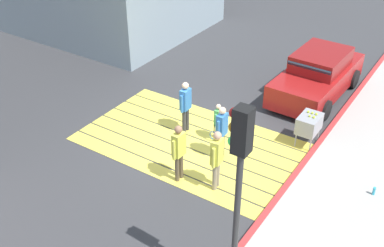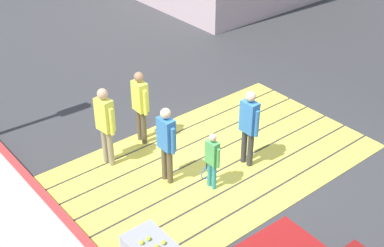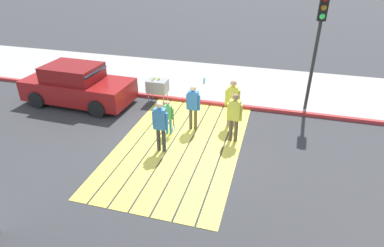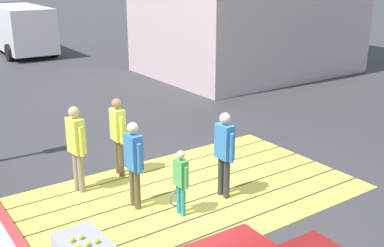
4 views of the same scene
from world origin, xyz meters
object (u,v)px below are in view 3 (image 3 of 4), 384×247
object	(u,v)px
water_bottle	(204,80)
pedestrian_adult_lead	(232,100)
car_parked_near_curb	(78,86)
pedestrian_teen_behind	(193,104)
traffic_light_corner	(319,32)
pedestrian_adult_trailing	(234,114)
tennis_ball_cart	(157,86)
pedestrian_adult_side	(160,123)
pedestrian_child_with_racket	(169,116)

from	to	relation	value
water_bottle	pedestrian_adult_lead	world-z (taller)	pedestrian_adult_lead
car_parked_near_curb	water_bottle	world-z (taller)	car_parked_near_curb
pedestrian_teen_behind	traffic_light_corner	bearing A→B (deg)	123.07
pedestrian_adult_lead	pedestrian_adult_trailing	world-z (taller)	pedestrian_adult_lead
traffic_light_corner	pedestrian_teen_behind	world-z (taller)	traffic_light_corner
pedestrian_adult_trailing	pedestrian_teen_behind	bearing A→B (deg)	-106.03
pedestrian_teen_behind	pedestrian_adult_trailing	bearing A→B (deg)	73.97
car_parked_near_curb	traffic_light_corner	xyz separation A→B (m)	(-1.58, 8.75, 2.30)
car_parked_near_curb	tennis_ball_cart	bearing A→B (deg)	106.55
traffic_light_corner	pedestrian_adult_trailing	size ratio (longest dim) A/B	2.54
pedestrian_adult_side	water_bottle	bearing A→B (deg)	-179.79
traffic_light_corner	pedestrian_teen_behind	distance (m)	4.95
water_bottle	pedestrian_teen_behind	size ratio (longest dim) A/B	0.14
tennis_ball_cart	pedestrian_adult_side	distance (m)	3.64
pedestrian_adult_trailing	pedestrian_teen_behind	xyz separation A→B (m)	(-0.42, -1.45, -0.02)
pedestrian_teen_behind	water_bottle	bearing A→B (deg)	-171.66
pedestrian_adult_side	car_parked_near_curb	bearing A→B (deg)	-119.04
pedestrian_teen_behind	pedestrian_adult_side	bearing A→B (deg)	-20.04
tennis_ball_cart	pedestrian_child_with_racket	size ratio (longest dim) A/B	0.84
car_parked_near_curb	traffic_light_corner	size ratio (longest dim) A/B	1.03
pedestrian_child_with_racket	pedestrian_adult_lead	bearing A→B (deg)	119.79
tennis_ball_cart	pedestrian_teen_behind	bearing A→B (deg)	47.98
pedestrian_adult_trailing	tennis_ball_cart	bearing A→B (deg)	-122.63
pedestrian_adult_trailing	pedestrian_teen_behind	size ratio (longest dim) A/B	1.02
tennis_ball_cart	pedestrian_adult_side	bearing A→B (deg)	22.51
pedestrian_child_with_racket	water_bottle	bearing A→B (deg)	178.80
traffic_light_corner	pedestrian_teen_behind	bearing A→B (deg)	-56.93
pedestrian_adult_trailing	pedestrian_child_with_racket	xyz separation A→B (m)	(0.11, -2.14, -0.29)
car_parked_near_curb	pedestrian_child_with_racket	world-z (taller)	car_parked_near_curb
traffic_light_corner	pedestrian_adult_side	distance (m)	6.27
traffic_light_corner	pedestrian_adult_trailing	bearing A→B (deg)	-38.87
pedestrian_adult_trailing	traffic_light_corner	bearing A→B (deg)	141.13
traffic_light_corner	pedestrian_child_with_racket	xyz separation A→B (m)	(2.97, -4.45, -2.36)
traffic_light_corner	water_bottle	distance (m)	5.43
water_bottle	pedestrian_child_with_racket	xyz separation A→B (m)	(4.60, -0.10, 0.45)
pedestrian_adult_lead	pedestrian_teen_behind	bearing A→B (deg)	-64.96
car_parked_near_curb	pedestrian_adult_lead	xyz separation A→B (m)	(0.30, 6.21, 0.27)
water_bottle	pedestrian_adult_trailing	size ratio (longest dim) A/B	0.13
pedestrian_adult_side	pedestrian_child_with_racket	distance (m)	1.10
pedestrian_child_with_racket	pedestrian_adult_trailing	bearing A→B (deg)	92.90
water_bottle	pedestrian_adult_lead	size ratio (longest dim) A/B	0.13
tennis_ball_cart	pedestrian_adult_lead	size ratio (longest dim) A/B	0.59
water_bottle	pedestrian_adult_lead	xyz separation A→B (m)	(3.50, 1.82, 0.77)
pedestrian_adult_lead	pedestrian_adult_trailing	size ratio (longest dim) A/B	1.03
pedestrian_adult_trailing	pedestrian_adult_side	distance (m)	2.34
traffic_light_corner	tennis_ball_cart	xyz separation A→B (m)	(0.68, -5.73, -2.34)
water_bottle	pedestrian_child_with_racket	distance (m)	4.62
pedestrian_adult_lead	pedestrian_child_with_racket	size ratio (longest dim) A/B	1.41
traffic_light_corner	pedestrian_adult_lead	xyz separation A→B (m)	(1.88, -2.54, -2.04)
car_parked_near_curb	water_bottle	distance (m)	5.46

